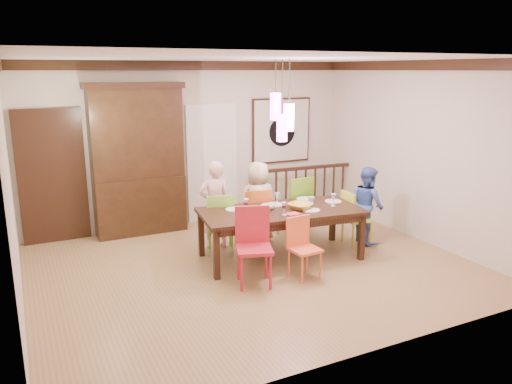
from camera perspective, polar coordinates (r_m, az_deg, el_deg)
name	(u,v)px	position (r m, az deg, el deg)	size (l,w,h in m)	color
floor	(253,267)	(7.23, -0.32, -8.58)	(6.00, 6.00, 0.00)	#977649
ceiling	(253,58)	(6.68, -0.35, 15.07)	(6.00, 6.00, 0.00)	white
wall_back	(193,144)	(9.09, -7.24, 5.47)	(6.00, 6.00, 0.00)	beige
wall_left	(9,191)	(6.16, -26.36, 0.12)	(5.00, 5.00, 0.00)	beige
wall_right	(419,152)	(8.53, 18.18, 4.34)	(5.00, 5.00, 0.00)	beige
crown_molding	(253,64)	(6.68, -0.35, 14.39)	(6.00, 5.00, 0.16)	black
panel_door	(52,179)	(8.65, -22.24, 1.42)	(1.04, 0.07, 2.24)	black
white_doorway	(212,165)	(9.24, -5.04, 3.15)	(0.97, 0.05, 2.22)	silver
painting	(281,131)	(9.76, 2.91, 7.02)	(1.25, 0.06, 1.25)	black
pendant_cluster	(282,117)	(7.10, 3.00, 8.57)	(0.27, 0.21, 1.14)	#FF4CCD
dining_table	(281,214)	(7.37, 2.86, -2.58)	(2.49, 1.36, 0.75)	black
chair_far_left	(220,218)	(7.74, -4.14, -2.94)	(0.53, 0.53, 0.92)	#82CB3A
chair_far_mid	(255,212)	(7.96, -0.06, -2.34)	(0.49, 0.49, 0.94)	#C35A1E
chair_far_right	(294,202)	(8.38, 4.35, -1.14)	(0.52, 0.52, 1.04)	#649F20
chair_near_left	(254,243)	(6.47, -0.21, -5.80)	(0.58, 0.58, 1.02)	red
chair_near_mid	(305,244)	(6.76, 5.61, -5.99)	(0.41, 0.41, 0.83)	#F76537
chair_end_right	(357,214)	(8.13, 11.49, -2.52)	(0.44, 0.44, 0.88)	#B2C133
china_hutch	(138,160)	(8.64, -13.36, 3.62)	(1.62, 0.46, 2.55)	black
balustrade	(305,190)	(9.65, 5.67, 0.26)	(2.19, 0.21, 0.96)	black
person_far_left	(215,204)	(7.83, -4.76, -1.43)	(0.51, 0.33, 1.40)	#FFC2C5
person_far_mid	(258,202)	(8.07, 0.23, -1.17)	(0.65, 0.42, 1.33)	beige
person_end_right	(367,205)	(8.27, 12.60, -1.42)	(0.61, 0.47, 1.25)	#4267BB
serving_bowl	(300,206)	(7.40, 5.10, -1.61)	(0.34, 0.34, 0.08)	gold
small_bowl	(268,207)	(7.36, 1.37, -1.71)	(0.21, 0.21, 0.07)	white
cup_left	(254,213)	(7.01, -0.22, -2.36)	(0.13, 0.13, 0.10)	silver
cup_right	(311,200)	(7.74, 6.34, -0.89)	(0.10, 0.10, 0.10)	silver
plate_far_left	(234,209)	(7.33, -2.49, -2.00)	(0.26, 0.26, 0.01)	white
plate_far_mid	(275,204)	(7.59, 2.18, -1.43)	(0.26, 0.26, 0.01)	white
plate_far_right	(305,199)	(7.95, 5.61, -0.78)	(0.26, 0.26, 0.01)	white
plate_near_left	(247,221)	(6.76, -1.07, -3.36)	(0.26, 0.26, 0.01)	white
plate_near_mid	(311,210)	(7.33, 6.33, -2.07)	(0.26, 0.26, 0.01)	white
plate_end_right	(333,201)	(7.86, 8.83, -1.06)	(0.26, 0.26, 0.01)	white
wine_glass_a	(246,205)	(7.21, -1.15, -1.53)	(0.08, 0.08, 0.19)	#590C19
wine_glass_b	(277,199)	(7.56, 2.45, -0.81)	(0.08, 0.08, 0.19)	silver
wine_glass_c	(284,209)	(7.05, 3.22, -1.91)	(0.08, 0.08, 0.19)	#590C19
wine_glass_d	(333,200)	(7.59, 8.84, -0.91)	(0.08, 0.08, 0.19)	silver
napkin	(293,214)	(7.11, 4.22, -2.52)	(0.18, 0.14, 0.01)	#D83359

